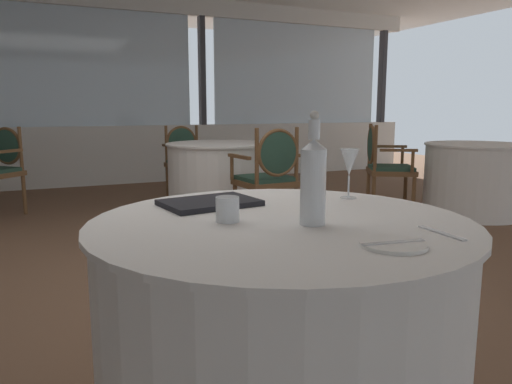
% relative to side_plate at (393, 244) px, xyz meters
% --- Properties ---
extents(ground_plane, '(15.47, 15.47, 0.00)m').
position_rel_side_plate_xyz_m(ground_plane, '(-0.13, 1.94, -0.75)').
color(ground_plane, brown).
extents(window_wall_far, '(10.88, 0.14, 2.72)m').
position_rel_side_plate_xyz_m(window_wall_far, '(-0.13, 6.40, 0.34)').
color(window_wall_far, silver).
rests_on(window_wall_far, ground_plane).
extents(foreground_table, '(1.24, 1.24, 0.74)m').
position_rel_side_plate_xyz_m(foreground_table, '(-0.12, 0.40, -0.38)').
color(foreground_table, white).
rests_on(foreground_table, ground_plane).
extents(side_plate, '(0.18, 0.18, 0.01)m').
position_rel_side_plate_xyz_m(side_plate, '(0.00, 0.00, 0.00)').
color(side_plate, white).
rests_on(side_plate, foreground_table).
extents(butter_knife, '(0.18, 0.04, 0.00)m').
position_rel_side_plate_xyz_m(butter_knife, '(0.00, 0.00, 0.01)').
color(butter_knife, silver).
rests_on(butter_knife, foreground_table).
extents(dinner_fork, '(0.03, 0.18, 0.00)m').
position_rel_side_plate_xyz_m(dinner_fork, '(0.21, 0.05, -0.00)').
color(dinner_fork, silver).
rests_on(dinner_fork, foreground_table).
extents(water_bottle, '(0.08, 0.08, 0.35)m').
position_rel_side_plate_xyz_m(water_bottle, '(-0.07, 0.30, 0.14)').
color(water_bottle, white).
rests_on(water_bottle, foreground_table).
extents(wine_glass, '(0.08, 0.08, 0.20)m').
position_rel_side_plate_xyz_m(wine_glass, '(0.30, 0.63, 0.14)').
color(wine_glass, white).
rests_on(wine_glass, foreground_table).
extents(water_tumbler, '(0.08, 0.08, 0.08)m').
position_rel_side_plate_xyz_m(water_tumbler, '(-0.29, 0.45, 0.03)').
color(water_tumbler, white).
rests_on(water_tumbler, foreground_table).
extents(menu_book, '(0.37, 0.28, 0.02)m').
position_rel_side_plate_xyz_m(menu_book, '(-0.26, 0.72, 0.01)').
color(menu_book, black).
rests_on(menu_book, foreground_table).
extents(background_table_0, '(1.14, 1.14, 0.74)m').
position_rel_side_plate_xyz_m(background_table_0, '(0.94, 3.85, -0.38)').
color(background_table_0, white).
rests_on(background_table_0, ground_plane).
extents(dining_chair_0_0, '(0.57, 0.51, 0.89)m').
position_rel_side_plate_xyz_m(dining_chair_0_0, '(0.84, 4.84, -0.22)').
color(dining_chair_0_0, brown).
rests_on(dining_chair_0_0, ground_plane).
extents(dining_chair_0_1, '(0.57, 0.51, 0.94)m').
position_rel_side_plate_xyz_m(dining_chair_0_1, '(1.03, 2.86, -0.19)').
color(dining_chair_0_1, brown).
rests_on(dining_chair_0_1, ground_plane).
extents(background_table_1, '(1.03, 1.03, 0.74)m').
position_rel_side_plate_xyz_m(background_table_1, '(3.31, 2.67, -0.38)').
color(background_table_1, white).
rests_on(background_table_1, ground_plane).
extents(dining_chair_1_0, '(0.63, 0.65, 0.94)m').
position_rel_side_plate_xyz_m(dining_chair_1_0, '(2.49, 3.13, -0.19)').
color(dining_chair_1_0, brown).
rests_on(dining_chair_1_0, ground_plane).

